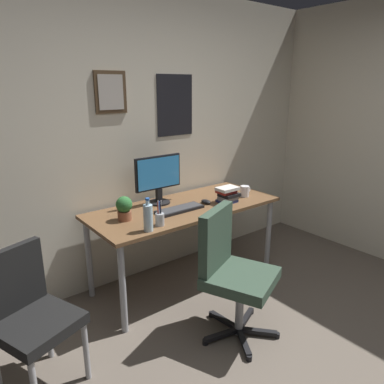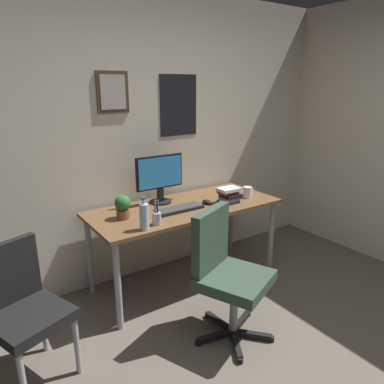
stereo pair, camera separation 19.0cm
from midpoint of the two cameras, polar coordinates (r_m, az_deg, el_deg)
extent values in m
cube|color=beige|center=(3.35, -6.51, 8.26)|extent=(4.40, 0.08, 2.60)
cube|color=#4C3823|center=(3.16, -10.71, 15.26)|extent=(0.28, 0.02, 0.34)
cube|color=beige|center=(3.15, -10.63, 15.26)|extent=(0.22, 0.00, 0.28)
cube|color=black|center=(3.48, -0.53, 13.54)|extent=(0.40, 0.01, 0.56)
cube|color=brown|center=(3.21, 0.69, -2.42)|extent=(1.72, 0.73, 0.03)
cylinder|color=#9EA0A5|center=(2.77, -9.65, -14.54)|extent=(0.05, 0.05, 0.72)
cylinder|color=#9EA0A5|center=(3.64, 13.93, -6.86)|extent=(0.05, 0.05, 0.72)
cylinder|color=#9EA0A5|center=(3.27, -14.28, -9.72)|extent=(0.05, 0.05, 0.72)
cylinder|color=#9EA0A5|center=(4.04, 7.51, -4.16)|extent=(0.05, 0.05, 0.72)
cube|color=#334738|center=(2.64, 8.91, -13.60)|extent=(0.60, 0.60, 0.08)
cube|color=#334738|center=(2.59, 5.09, -7.45)|extent=(0.41, 0.23, 0.45)
cylinder|color=#9EA0A5|center=(2.77, 8.67, -18.08)|extent=(0.08, 0.08, 0.42)
cube|color=black|center=(2.98, 9.67, -19.49)|extent=(0.27, 0.15, 0.03)
cylinder|color=black|center=(3.10, 10.72, -18.35)|extent=(0.05, 0.05, 0.04)
cube|color=black|center=(2.95, 6.37, -19.77)|extent=(0.07, 0.28, 0.03)
cylinder|color=black|center=(3.04, 4.35, -18.85)|extent=(0.05, 0.05, 0.04)
cube|color=black|center=(2.82, 5.86, -21.71)|extent=(0.28, 0.10, 0.03)
cylinder|color=black|center=(2.78, 3.08, -22.70)|extent=(0.05, 0.05, 0.04)
cube|color=black|center=(2.77, 9.17, -22.69)|extent=(0.18, 0.26, 0.03)
cylinder|color=black|center=(2.67, 9.87, -24.80)|extent=(0.05, 0.05, 0.04)
cube|color=black|center=(2.87, 11.49, -21.19)|extent=(0.21, 0.24, 0.03)
cylinder|color=black|center=(2.88, 14.46, -21.62)|extent=(0.05, 0.05, 0.04)
cube|color=black|center=(2.45, -22.23, -17.97)|extent=(0.54, 0.54, 0.07)
cube|color=black|center=(2.47, -25.30, -11.62)|extent=(0.39, 0.19, 0.40)
cylinder|color=#9EA0A5|center=(2.39, -22.90, -26.11)|extent=(0.05, 0.05, 0.41)
cylinder|color=#9EA0A5|center=(2.54, -15.54, -22.44)|extent=(0.05, 0.05, 0.41)
cylinder|color=#9EA0A5|center=(2.78, -20.57, -19.11)|extent=(0.05, 0.05, 0.41)
cylinder|color=black|center=(3.30, -3.37, -1.54)|extent=(0.20, 0.20, 0.01)
cube|color=black|center=(3.27, -3.39, -0.42)|extent=(0.05, 0.04, 0.12)
cube|color=black|center=(3.22, -3.49, 3.17)|extent=(0.46, 0.02, 0.30)
cube|color=#338CD8|center=(3.21, -3.31, 3.11)|extent=(0.43, 0.00, 0.27)
cube|color=black|center=(3.08, -0.26, -2.73)|extent=(0.43, 0.15, 0.02)
cube|color=#38383A|center=(3.08, -0.26, -2.51)|extent=(0.41, 0.13, 0.00)
ellipsoid|color=black|center=(3.25, 4.06, -1.60)|extent=(0.06, 0.11, 0.04)
cylinder|color=silver|center=(2.66, -5.54, -3.97)|extent=(0.07, 0.07, 0.20)
cylinder|color=silver|center=(2.62, -5.61, -1.51)|extent=(0.03, 0.03, 0.04)
cylinder|color=#2659B2|center=(2.61, -5.63, -0.99)|extent=(0.03, 0.03, 0.01)
cylinder|color=white|center=(3.48, 10.31, -0.04)|extent=(0.08, 0.08, 0.10)
torus|color=white|center=(3.51, 10.94, 0.18)|extent=(0.05, 0.01, 0.05)
cylinder|color=brown|center=(2.93, -8.98, -3.47)|extent=(0.11, 0.11, 0.07)
sphere|color=#2D6B33|center=(2.90, -9.06, -1.75)|extent=(0.13, 0.13, 0.13)
ellipsoid|color=#287A38|center=(2.91, -9.82, -1.60)|extent=(0.07, 0.08, 0.02)
ellipsoid|color=#287A38|center=(2.93, -8.76, -1.14)|extent=(0.07, 0.08, 0.02)
ellipsoid|color=#287A38|center=(2.86, -9.27, -1.92)|extent=(0.08, 0.07, 0.02)
cylinder|color=#9EA0A5|center=(2.77, -3.64, -4.26)|extent=(0.07, 0.07, 0.09)
cylinder|color=#263FBF|center=(2.75, -3.65, -2.66)|extent=(0.01, 0.01, 0.13)
cylinder|color=red|center=(2.75, -3.91, -2.71)|extent=(0.01, 0.01, 0.13)
cylinder|color=black|center=(2.74, -3.47, -2.73)|extent=(0.01, 0.01, 0.13)
cylinder|color=#9EA0A5|center=(2.75, -3.49, -2.61)|extent=(0.01, 0.03, 0.14)
cylinder|color=#9EA0A5|center=(2.74, -3.77, -2.67)|extent=(0.01, 0.02, 0.14)
cube|color=navy|center=(3.31, 7.41, -1.53)|extent=(0.16, 0.14, 0.02)
cube|color=gray|center=(3.30, 7.56, -1.10)|extent=(0.16, 0.12, 0.03)
cube|color=black|center=(3.30, 7.79, -0.55)|extent=(0.17, 0.14, 0.03)
cube|color=#B22D28|center=(3.29, 7.34, 0.01)|extent=(0.16, 0.13, 0.03)
cube|color=silver|center=(3.26, 7.51, 0.41)|extent=(0.19, 0.13, 0.03)
camera|label=1|loc=(0.10, -88.23, 0.53)|focal=33.73mm
camera|label=2|loc=(0.10, 91.77, -0.53)|focal=33.73mm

